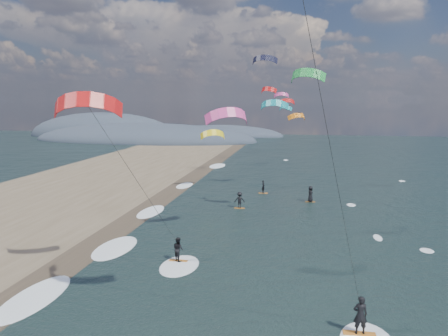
# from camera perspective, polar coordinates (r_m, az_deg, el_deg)

# --- Properties ---
(wet_sand_strip) EXTENTS (3.00, 240.00, 0.00)m
(wet_sand_strip) POSITION_cam_1_polar(r_m,az_deg,el_deg) (32.16, -20.85, -12.41)
(wet_sand_strip) COLOR #382D23
(wet_sand_strip) RESTS_ON ground
(coastal_hills) EXTENTS (80.00, 41.00, 15.00)m
(coastal_hills) POSITION_cam_1_polar(r_m,az_deg,el_deg) (133.13, -11.22, 3.84)
(coastal_hills) COLOR #3D4756
(coastal_hills) RESTS_ON ground
(kitesurfer_near_b) EXTENTS (7.13, 8.63, 12.55)m
(kitesurfer_near_b) POSITION_cam_1_polar(r_m,az_deg,el_deg) (26.83, -13.69, 1.44)
(kitesurfer_near_b) COLOR #BE6D21
(kitesurfer_near_b) RESTS_ON ground
(far_kitesurfers) EXTENTS (8.52, 8.67, 1.82)m
(far_kitesurfers) POSITION_cam_1_polar(r_m,az_deg,el_deg) (48.51, 5.90, -3.62)
(far_kitesurfers) COLOR #BE6D21
(far_kitesurfers) RESTS_ON ground
(bg_kite_field) EXTENTS (14.19, 72.59, 11.07)m
(bg_kite_field) POSITION_cam_1_polar(r_m,az_deg,el_deg) (67.29, 6.48, 9.17)
(bg_kite_field) COLOR teal
(bg_kite_field) RESTS_ON ground
(shoreline_surf) EXTENTS (2.40, 79.40, 0.11)m
(shoreline_surf) POSITION_cam_1_polar(r_m,az_deg,el_deg) (35.52, -15.16, -10.09)
(shoreline_surf) COLOR white
(shoreline_surf) RESTS_ON ground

